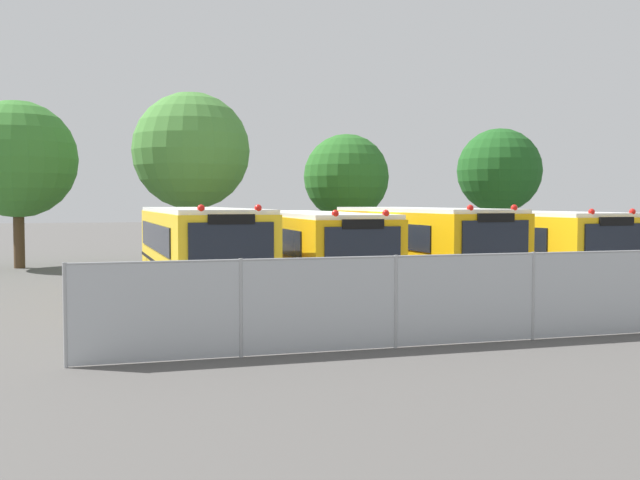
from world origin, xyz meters
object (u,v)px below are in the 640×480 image
tree_0 (14,161)px  tree_1 (190,149)px  school_bus_3 (519,244)px  school_bus_2 (419,244)px  tree_2 (345,177)px  tree_3 (498,172)px  traffic_cone (400,320)px  school_bus_0 (199,247)px  school_bus_1 (311,248)px

tree_0 → tree_1: bearing=-3.0°
school_bus_3 → tree_0: size_ratio=1.39×
school_bus_3 → tree_0: (-16.87, 11.60, 3.14)m
school_bus_2 → tree_2: (1.02, 10.64, 2.48)m
school_bus_2 → school_bus_3: size_ratio=0.98×
tree_3 → traffic_cone: bearing=-124.9°
school_bus_0 → school_bus_3: (10.68, -0.20, -0.06)m
school_bus_2 → tree_2: size_ratio=1.62×
tree_2 → tree_3: (7.88, -0.19, 0.36)m
school_bus_2 → tree_0: tree_0 is taller
school_bus_1 → tree_0: size_ratio=1.47×
school_bus_2 → school_bus_3: 3.55m
school_bus_2 → traffic_cone: size_ratio=13.91×
school_bus_2 → tree_1: tree_1 is taller
tree_2 → school_bus_3: bearing=-77.0°
school_bus_3 → tree_1: tree_1 is taller
school_bus_1 → school_bus_2: bearing=-175.5°
school_bus_1 → tree_0: tree_0 is taller
school_bus_3 → tree_3: 12.31m
school_bus_1 → tree_3: (12.61, 10.65, 2.90)m
school_bus_3 → traffic_cone: bearing=44.4°
tree_2 → traffic_cone: size_ratio=8.60×
tree_1 → tree_2: (7.08, -0.34, -1.20)m
school_bus_3 → traffic_cone: (-7.56, -7.80, -1.03)m
tree_1 → traffic_cone: size_ratio=11.05×
school_bus_1 → traffic_cone: 7.92m
school_bus_2 → tree_0: size_ratio=1.36×
school_bus_1 → school_bus_3: 7.25m
school_bus_1 → school_bus_3: school_bus_3 is taller
traffic_cone → school_bus_1: bearing=87.7°
school_bus_0 → school_bus_2: 7.14m
school_bus_2 → school_bus_0: bearing=-1.3°
school_bus_2 → tree_3: tree_3 is taller
school_bus_1 → tree_0: (-9.62, 11.56, 3.14)m
tree_0 → traffic_cone: tree_0 is taller
school_bus_2 → tree_0: bearing=-42.1°
school_bus_2 → traffic_cone: (-4.02, -8.05, -1.09)m
school_bus_0 → traffic_cone: size_ratio=14.52×
tree_1 → traffic_cone: bearing=-83.9°
school_bus_0 → tree_1: size_ratio=1.31×
school_bus_0 → traffic_cone: school_bus_0 is taller
tree_1 → tree_3: size_ratio=1.19×
tree_0 → tree_2: (14.35, -0.71, -0.60)m
school_bus_3 → tree_3: tree_3 is taller
school_bus_1 → school_bus_2: school_bus_2 is taller
school_bus_0 → school_bus_1: 3.43m
tree_3 → tree_2: bearing=178.6°
school_bus_1 → tree_0: bearing=-48.9°
school_bus_0 → school_bus_1: (3.43, -0.15, -0.07)m
school_bus_0 → traffic_cone: (3.12, -8.00, -1.10)m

